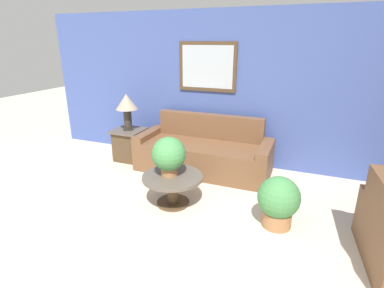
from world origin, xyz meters
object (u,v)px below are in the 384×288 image
Objects in this scene: coffee_table at (173,183)px; potted_plant_on_table at (169,155)px; couch_main at (204,153)px; potted_plant_floor at (278,201)px; side_table at (130,144)px; table_lamp at (127,105)px.

potted_plant_on_table is at bearing 171.19° from coffee_table.
potted_plant_floor is at bearing -41.87° from couch_main.
potted_plant_on_table is at bearing -40.10° from side_table.
table_lamp is at bearing 139.90° from potted_plant_on_table.
couch_main is 4.27× the size of potted_plant_on_table.
coffee_table is 1.40× the size of side_table.
side_table is at bearing 139.90° from potted_plant_on_table.
couch_main is 1.61m from table_lamp.
potted_plant_floor is (1.42, -0.01, -0.36)m from potted_plant_on_table.
side_table is 0.74m from table_lamp.
coffee_table is 1.28× the size of potted_plant_floor.
coffee_table is (-0.01, -1.22, 0.00)m from couch_main.
potted_plant_floor is (1.36, -1.22, 0.03)m from couch_main.
table_lamp reaches higher than potted_plant_floor.
coffee_table is 1.55× the size of potted_plant_on_table.
coffee_table is 1.85m from side_table.
table_lamp is 1.83m from potted_plant_on_table.
potted_plant_on_table reaches higher than couch_main.
potted_plant_floor reaches higher than coffee_table.
potted_plant_floor is at bearing -22.76° from table_lamp.
table_lamp is (-1.44, -0.05, 0.73)m from couch_main.
potted_plant_floor is (1.37, -0.00, 0.03)m from coffee_table.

